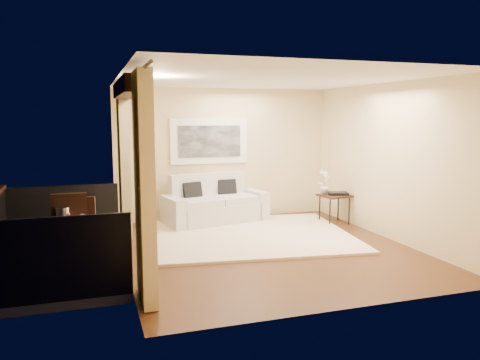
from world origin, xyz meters
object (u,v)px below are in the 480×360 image
ice_bucket (63,215)px  balcony_chair_far (82,225)px  orchid (324,181)px  balcony_chair_near (70,228)px  bistro_table (74,230)px  side_table (334,198)px  sofa (214,206)px

ice_bucket → balcony_chair_far: bearing=54.0°
orchid → balcony_chair_near: (-4.74, -1.68, -0.21)m
orchid → ice_bucket: size_ratio=2.63×
balcony_chair_far → balcony_chair_near: bearing=77.2°
balcony_chair_near → ice_bucket: size_ratio=5.44×
bistro_table → ice_bucket: bearing=131.6°
ice_bucket → orchid: bearing=19.0°
orchid → bistro_table: orchid is taller
orchid → ice_bucket: orchid is taller
side_table → balcony_chair_far: bearing=-165.6°
side_table → balcony_chair_near: balcony_chair_near is taller
balcony_chair_far → ice_bucket: bearing=64.3°
sofa → bistro_table: sofa is taller
sofa → balcony_chair_near: bearing=-150.1°
orchid → balcony_chair_far: bearing=-163.6°
side_table → ice_bucket: bearing=-162.9°
balcony_chair_near → ice_bucket: balcony_chair_near is taller
sofa → balcony_chair_far: balcony_chair_far is taller
sofa → balcony_chair_near: (-2.63, -2.36, 0.29)m
sofa → balcony_chair_far: 3.22m
sofa → ice_bucket: 3.61m
balcony_chair_near → orchid: bearing=18.6°
orchid → balcony_chair_near: 5.03m
balcony_chair_far → balcony_chair_near: (-0.14, -0.33, 0.05)m
bistro_table → balcony_chair_far: (0.09, 0.46, -0.05)m
bistro_table → balcony_chair_far: size_ratio=0.71×
balcony_chair_far → balcony_chair_near: 0.37m
orchid → ice_bucket: 5.10m
orchid → balcony_chair_far: size_ratio=0.52×
balcony_chair_far → bistro_table: bearing=88.7°
balcony_chair_far → ice_bucket: balcony_chair_far is taller
ice_bucket → side_table: bearing=17.1°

